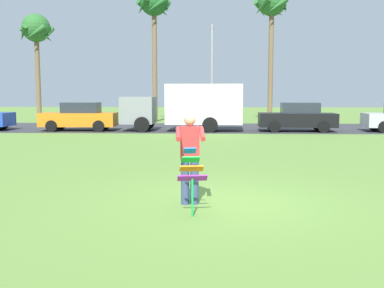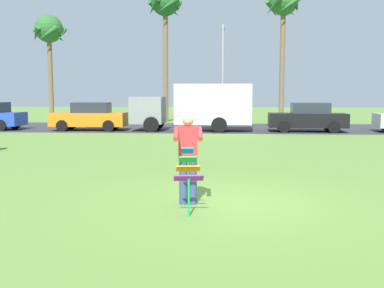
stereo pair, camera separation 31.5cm
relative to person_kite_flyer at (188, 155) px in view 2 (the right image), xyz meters
The scene contains 11 objects.
ground_plane 1.19m from the person_kite_flyer, 15.22° to the left, with size 120.00×120.00×0.00m, color olive.
road_strip 19.14m from the person_kite_flyer, 87.93° to the left, with size 120.00×8.00×0.01m, color #38383D.
person_kite_flyer is the anchor object (origin of this frame).
kite_held 0.72m from the person_kite_flyer, 85.00° to the right, with size 0.53×0.67×1.15m.
parked_car_orange 18.13m from the person_kite_flyer, 112.89° to the left, with size 4.25×1.93×1.60m.
parked_truck_grey_van 16.73m from the person_kite_flyer, 92.77° to the left, with size 6.73×2.19×2.62m.
parked_car_black 17.50m from the person_kite_flyer, 72.65° to the left, with size 4.26×1.96×1.60m.
palm_tree_left_near 29.15m from the person_kite_flyer, 116.56° to the left, with size 2.58×2.71×8.05m.
palm_tree_right_near 26.53m from the person_kite_flyer, 98.55° to the left, with size 2.58×2.71×9.86m.
palm_tree_centre_far 26.82m from the person_kite_flyer, 79.27° to the left, with size 2.58×2.71×9.80m.
streetlight_pole 24.58m from the person_kite_flyer, 88.90° to the left, with size 0.24×1.65×7.00m.
Camera 2 is at (0.02, -8.59, 2.12)m, focal length 41.99 mm.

